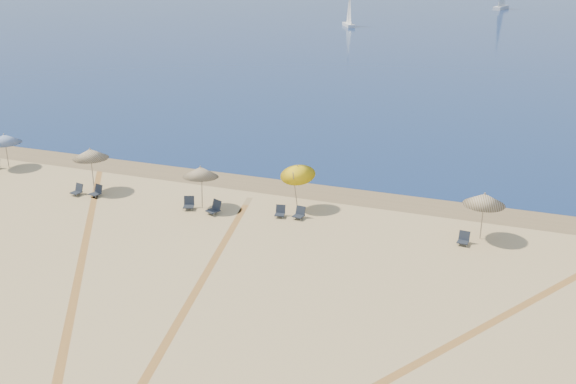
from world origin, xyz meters
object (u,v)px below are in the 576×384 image
at_px(chair_3, 189,204).
at_px(chair_6, 299,213).
at_px(chair_4, 215,208).
at_px(chair_7, 464,239).
at_px(umbrella_3, 297,171).
at_px(umbrella_0, 4,139).
at_px(umbrella_1, 90,154).
at_px(chair_2, 97,191).
at_px(chair_1, 78,190).
at_px(sailboat_1, 349,14).
at_px(umbrella_2, 201,172).
at_px(chair_5, 280,212).
at_px(umbrella_4, 484,199).

xyz_separation_m(chair_3, chair_6, (6.03, 0.82, -0.02)).
bearing_deg(chair_6, chair_4, -160.25).
bearing_deg(chair_7, umbrella_3, 175.84).
bearing_deg(chair_6, umbrella_0, -176.17).
bearing_deg(umbrella_1, chair_6, 1.47).
xyz_separation_m(chair_2, chair_6, (11.81, 0.96, -0.01)).
xyz_separation_m(chair_1, sailboat_1, (-6.76, 83.09, 1.84)).
xyz_separation_m(umbrella_2, chair_3, (-0.63, -0.33, -1.77)).
height_order(umbrella_2, chair_5, umbrella_2).
distance_m(chair_2, chair_3, 5.78).
distance_m(chair_3, chair_5, 5.05).
xyz_separation_m(chair_6, chair_7, (8.36, -0.26, -0.00)).
bearing_deg(umbrella_4, umbrella_3, 176.88).
distance_m(umbrella_4, chair_4, 13.69).
xyz_separation_m(chair_3, chair_5, (5.01, 0.69, -0.03)).
bearing_deg(chair_1, chair_6, 15.87).
bearing_deg(sailboat_1, chair_4, -107.58).
height_order(umbrella_2, umbrella_4, umbrella_2).
bearing_deg(chair_7, chair_1, -172.63).
distance_m(umbrella_0, chair_7, 28.61).
distance_m(umbrella_2, chair_1, 7.81).
xyz_separation_m(chair_1, chair_5, (11.95, 1.02, -0.02)).
bearing_deg(chair_4, umbrella_3, 50.85).
bearing_deg(chair_5, chair_1, 174.58).
bearing_deg(chair_1, umbrella_1, 68.97).
height_order(umbrella_1, chair_3, umbrella_1).
distance_m(umbrella_4, chair_5, 10.27).
distance_m(chair_2, chair_6, 11.85).
relative_size(umbrella_1, chair_2, 3.43).
height_order(chair_5, chair_6, chair_6).
bearing_deg(umbrella_1, umbrella_2, -1.36).
bearing_deg(umbrella_1, chair_3, -4.41).
bearing_deg(umbrella_4, chair_3, -174.47).
bearing_deg(chair_4, chair_5, 35.81).
relative_size(chair_1, chair_3, 0.88).
relative_size(umbrella_0, chair_5, 3.41).
xyz_separation_m(umbrella_1, chair_7, (20.82, 0.06, -1.99)).
relative_size(umbrella_0, umbrella_3, 0.82).
xyz_separation_m(umbrella_1, umbrella_2, (7.06, -0.17, -0.19)).
xyz_separation_m(umbrella_3, chair_4, (-3.89, -2.11, -1.86)).
bearing_deg(umbrella_0, chair_4, -8.37).
relative_size(umbrella_4, chair_1, 3.41).
height_order(chair_1, chair_3, chair_3).
bearing_deg(chair_7, umbrella_4, 57.48).
relative_size(chair_3, sailboat_1, 0.11).
relative_size(umbrella_3, chair_6, 4.09).
bearing_deg(umbrella_0, chair_5, -4.48).
relative_size(umbrella_1, umbrella_4, 1.09).
xyz_separation_m(umbrella_0, umbrella_2, (14.75, -1.86, 0.16)).
height_order(chair_3, chair_6, chair_3).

